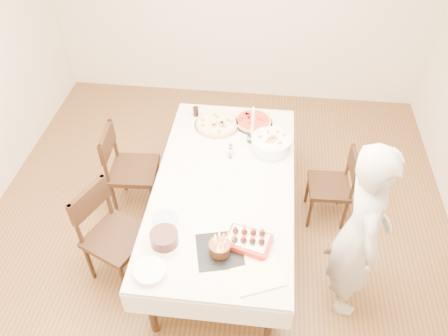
# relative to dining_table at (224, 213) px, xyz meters

# --- Properties ---
(floor) EXTENTS (5.00, 5.00, 0.00)m
(floor) POSITION_rel_dining_table_xyz_m (-0.09, -0.06, -0.38)
(floor) COLOR #543A1C
(floor) RESTS_ON ground
(dining_table) EXTENTS (1.46, 2.29, 0.75)m
(dining_table) POSITION_rel_dining_table_xyz_m (0.00, 0.00, 0.00)
(dining_table) COLOR silver
(dining_table) RESTS_ON floor
(chair_right_savory) EXTENTS (0.43, 0.43, 0.80)m
(chair_right_savory) POSITION_rel_dining_table_xyz_m (0.93, 0.41, 0.03)
(chair_right_savory) COLOR black
(chair_right_savory) RESTS_ON floor
(chair_left_savory) EXTENTS (0.50, 0.50, 0.92)m
(chair_left_savory) POSITION_rel_dining_table_xyz_m (-0.90, 0.36, 0.09)
(chair_left_savory) COLOR black
(chair_left_savory) RESTS_ON floor
(chair_left_dessert) EXTENTS (0.63, 0.63, 0.94)m
(chair_left_dessert) POSITION_rel_dining_table_xyz_m (-0.83, -0.44, 0.09)
(chair_left_dessert) COLOR black
(chair_left_dessert) RESTS_ON floor
(person) EXTENTS (0.42, 0.62, 1.64)m
(person) POSITION_rel_dining_table_xyz_m (1.04, -0.45, 0.44)
(person) COLOR #B9B4AE
(person) RESTS_ON floor
(pizza_white) EXTENTS (0.57, 0.57, 0.04)m
(pizza_white) POSITION_rel_dining_table_xyz_m (-0.15, 0.76, 0.40)
(pizza_white) COLOR beige
(pizza_white) RESTS_ON dining_table
(pizza_pepperoni) EXTENTS (0.49, 0.49, 0.04)m
(pizza_pepperoni) POSITION_rel_dining_table_xyz_m (0.18, 0.83, 0.40)
(pizza_pepperoni) COLOR red
(pizza_pepperoni) RESTS_ON dining_table
(red_placemat) EXTENTS (0.28, 0.28, 0.01)m
(red_placemat) POSITION_rel_dining_table_xyz_m (0.36, 0.56, 0.38)
(red_placemat) COLOR #B21E1E
(red_placemat) RESTS_ON dining_table
(pasta_bowl) EXTENTS (0.42, 0.42, 0.11)m
(pasta_bowl) POSITION_rel_dining_table_xyz_m (0.36, 0.48, 0.44)
(pasta_bowl) COLOR white
(pasta_bowl) RESTS_ON dining_table
(taper_candle) EXTENTS (0.11, 0.11, 0.39)m
(taper_candle) POSITION_rel_dining_table_xyz_m (0.19, 0.56, 0.57)
(taper_candle) COLOR white
(taper_candle) RESTS_ON dining_table
(shaker_pair) EXTENTS (0.09, 0.09, 0.10)m
(shaker_pair) POSITION_rel_dining_table_xyz_m (0.02, 0.33, 0.43)
(shaker_pair) COLOR white
(shaker_pair) RESTS_ON dining_table
(cola_glass) EXTENTS (0.07, 0.07, 0.10)m
(cola_glass) POSITION_rel_dining_table_xyz_m (-0.38, 0.89, 0.42)
(cola_glass) COLOR black
(cola_glass) RESTS_ON dining_table
(layer_cake) EXTENTS (0.34, 0.34, 0.11)m
(layer_cake) POSITION_rel_dining_table_xyz_m (-0.36, -0.64, 0.43)
(layer_cake) COLOR black
(layer_cake) RESTS_ON dining_table
(cake_board) EXTENTS (0.39, 0.39, 0.01)m
(cake_board) POSITION_rel_dining_table_xyz_m (0.05, -0.66, 0.38)
(cake_board) COLOR black
(cake_board) RESTS_ON dining_table
(birthday_cake) EXTENTS (0.18, 0.18, 0.15)m
(birthday_cake) POSITION_rel_dining_table_xyz_m (0.05, -0.68, 0.46)
(birthday_cake) COLOR #3E2110
(birthday_cake) RESTS_ON dining_table
(strawberry_box) EXTENTS (0.36, 0.29, 0.08)m
(strawberry_box) POSITION_rel_dining_table_xyz_m (0.24, -0.58, 0.41)
(strawberry_box) COLOR red
(strawberry_box) RESTS_ON dining_table
(box_lid) EXTENTS (0.39, 0.33, 0.03)m
(box_lid) POSITION_rel_dining_table_xyz_m (0.33, -0.85, 0.38)
(box_lid) COLOR beige
(box_lid) RESTS_ON dining_table
(plate_stack) EXTENTS (0.26, 0.26, 0.05)m
(plate_stack) POSITION_rel_dining_table_xyz_m (-0.40, -0.90, 0.40)
(plate_stack) COLOR white
(plate_stack) RESTS_ON dining_table
(china_plate) EXTENTS (0.24, 0.24, 0.01)m
(china_plate) POSITION_rel_dining_table_xyz_m (-0.40, -0.43, 0.38)
(china_plate) COLOR white
(china_plate) RESTS_ON dining_table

